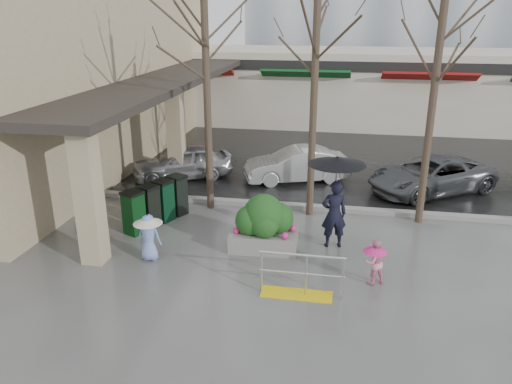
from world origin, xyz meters
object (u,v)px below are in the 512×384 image
(woman, at_px, (335,192))
(car_c, at_px, (431,175))
(tree_west, at_px, (205,45))
(car_a, at_px, (182,162))
(news_boxes, at_px, (156,203))
(car_b, at_px, (297,165))
(planter, at_px, (264,224))
(tree_mideast, at_px, (438,56))
(child_blue, at_px, (149,233))
(tree_midwest, at_px, (316,40))
(handrail, at_px, (300,280))
(child_pink, at_px, (374,259))

(woman, height_order, car_c, woman)
(tree_west, distance_m, car_a, 5.54)
(news_boxes, relative_size, car_a, 0.61)
(woman, height_order, car_b, woman)
(planter, distance_m, car_b, 5.88)
(news_boxes, bearing_deg, tree_mideast, 36.02)
(car_a, bearing_deg, planter, 10.39)
(planter, relative_size, car_a, 0.49)
(tree_mideast, bearing_deg, child_blue, -151.94)
(tree_midwest, height_order, news_boxes, tree_midwest)
(tree_west, height_order, woman, tree_west)
(child_blue, relative_size, car_c, 0.27)
(tree_west, bearing_deg, car_c, 21.22)
(handrail, xyz_separation_m, tree_mideast, (3.14, 4.80, 4.48))
(handrail, height_order, child_pink, child_pink)
(tree_west, relative_size, child_pink, 6.18)
(tree_west, height_order, car_c, tree_west)
(car_b, xyz_separation_m, car_c, (4.75, -0.39, 0.00))
(tree_mideast, distance_m, news_boxes, 8.94)
(child_pink, relative_size, child_blue, 0.90)
(tree_mideast, height_order, child_pink, tree_mideast)
(handrail, height_order, tree_west, tree_west)
(tree_west, relative_size, car_a, 1.84)
(tree_mideast, height_order, planter, tree_mideast)
(child_blue, relative_size, news_boxes, 0.54)
(woman, height_order, planter, woman)
(handrail, relative_size, car_a, 0.51)
(news_boxes, distance_m, car_b, 5.98)
(news_boxes, distance_m, car_c, 9.47)
(planter, xyz_separation_m, car_a, (-4.05, 5.42, -0.12))
(tree_midwest, bearing_deg, news_boxes, -160.96)
(tree_midwest, xyz_separation_m, news_boxes, (-4.43, -1.53, -4.60))
(woman, distance_m, car_b, 5.64)
(handrail, bearing_deg, woman, 76.52)
(tree_mideast, xyz_separation_m, child_pink, (-1.50, -3.96, -4.24))
(handrail, distance_m, car_b, 8.04)
(car_b, bearing_deg, car_a, -103.70)
(news_boxes, relative_size, car_c, 0.50)
(car_c, bearing_deg, woman, -65.51)
(tree_west, xyz_separation_m, planter, (2.21, -2.69, -4.34))
(tree_west, bearing_deg, child_blue, -98.61)
(tree_mideast, relative_size, child_pink, 5.91)
(tree_midwest, relative_size, child_blue, 5.71)
(tree_midwest, bearing_deg, handrail, -88.09)
(car_c, bearing_deg, car_a, -122.22)
(tree_midwest, xyz_separation_m, car_a, (-5.05, 2.73, -4.60))
(tree_midwest, bearing_deg, tree_west, -180.00)
(child_pink, height_order, car_b, car_b)
(planter, xyz_separation_m, news_boxes, (-3.44, 1.16, -0.11))
(tree_west, distance_m, car_b, 6.00)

